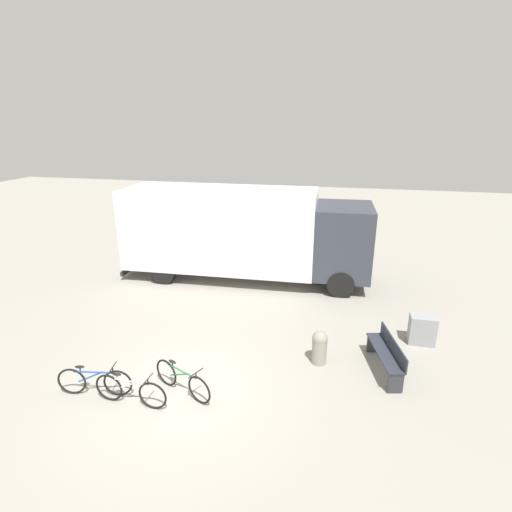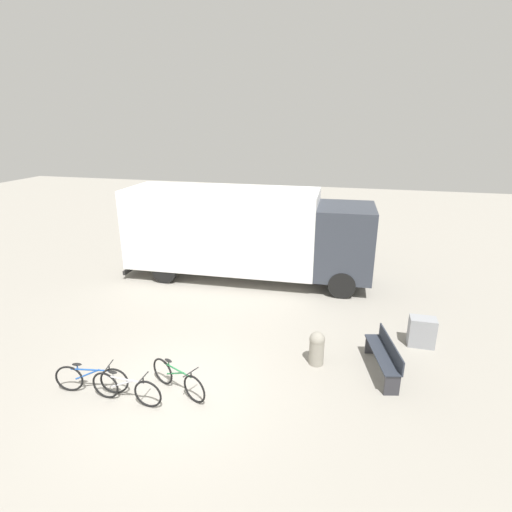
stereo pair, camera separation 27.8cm
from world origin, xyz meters
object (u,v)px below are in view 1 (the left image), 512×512
bicycle_near (94,381)px  utility_box (422,330)px  bicycle_middle (130,391)px  bollard_near_bench (320,346)px  park_bench (387,353)px  delivery_truck (242,231)px  bicycle_far (182,380)px

bicycle_near → utility_box: bearing=18.3°
bicycle_near → bicycle_middle: (0.93, -0.12, 0.00)m
bicycle_middle → bollard_near_bench: 4.53m
park_bench → delivery_truck: bearing=30.3°
bicycle_middle → utility_box: size_ratio=2.09×
park_bench → bicycle_middle: 5.96m
bicycle_middle → bicycle_far: (0.93, 0.59, 0.00)m
bicycle_far → bicycle_near: bearing=-142.1°
utility_box → park_bench: bearing=-123.9°
delivery_truck → park_bench: (4.92, -5.14, -1.37)m
bicycle_near → bicycle_far: same height
park_bench → bicycle_near: 6.78m
bicycle_middle → bollard_near_bench: size_ratio=1.92×
bollard_near_bench → utility_box: bollard_near_bench is taller
bicycle_middle → utility_box: 7.61m
delivery_truck → bicycle_middle: (-0.50, -7.61, -1.52)m
bicycle_middle → utility_box: (6.46, 4.02, 0.06)m
delivery_truck → bicycle_far: (0.44, -7.02, -1.52)m
park_bench → bicycle_far: bearing=99.3°
delivery_truck → bicycle_far: 7.20m
park_bench → bicycle_middle: bearing=101.0°
utility_box → bollard_near_bench: bearing=-149.5°
delivery_truck → utility_box: (5.96, -3.59, -1.47)m
bicycle_middle → bicycle_far: size_ratio=1.08×
bicycle_near → bollard_near_bench: (4.74, 2.34, 0.13)m
bicycle_near → bicycle_far: (1.87, 0.47, 0.00)m
bicycle_near → bollard_near_bench: bearing=16.7°
bicycle_middle → utility_box: bearing=33.9°
utility_box → bicycle_near: bearing=-152.2°
bicycle_near → bicycle_far: bearing=4.5°
delivery_truck → bicycle_middle: size_ratio=5.47×
bicycle_middle → park_bench: bearing=26.6°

